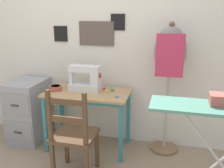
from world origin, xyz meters
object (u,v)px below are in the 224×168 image
object	(u,v)px
filing_cabinet	(29,111)
dress_form	(170,59)
thread_spool_far_edge	(112,90)
sewing_machine	(87,79)
thread_spool_near_machine	(104,89)
wooden_chair	(74,136)
thread_spool_mid_table	(106,92)
scissors	(119,97)
fabric_bowl	(56,88)

from	to	relation	value
filing_cabinet	dress_form	world-z (taller)	dress_form
thread_spool_far_edge	filing_cabinet	size ratio (longest dim) A/B	0.05
sewing_machine	dress_form	bearing A→B (deg)	6.81
thread_spool_near_machine	wooden_chair	bearing A→B (deg)	-100.94
sewing_machine	thread_spool_near_machine	world-z (taller)	sewing_machine
thread_spool_far_edge	filing_cabinet	distance (m)	1.12
sewing_machine	dress_form	world-z (taller)	dress_form
sewing_machine	thread_spool_mid_table	size ratio (longest dim) A/B	8.67
scissors	thread_spool_far_edge	world-z (taller)	thread_spool_far_edge
fabric_bowl	dress_form	xyz separation A→B (m)	(1.26, 0.20, 0.36)
scissors	wooden_chair	world-z (taller)	wooden_chair
fabric_bowl	filing_cabinet	size ratio (longest dim) A/B	0.18
filing_cabinet	scissors	bearing A→B (deg)	-5.37
sewing_machine	thread_spool_mid_table	world-z (taller)	sewing_machine
sewing_machine	filing_cabinet	xyz separation A→B (m)	(-0.77, -0.03, -0.46)
scissors	wooden_chair	xyz separation A→B (m)	(-0.34, -0.46, -0.27)
thread_spool_far_edge	dress_form	bearing A→B (deg)	7.65
scissors	thread_spool_mid_table	bearing A→B (deg)	149.64
thread_spool_mid_table	dress_form	world-z (taller)	dress_form
dress_form	wooden_chair	bearing A→B (deg)	-139.58
scissors	fabric_bowl	bearing A→B (deg)	175.99
thread_spool_near_machine	thread_spool_mid_table	size ratio (longest dim) A/B	0.93
fabric_bowl	wooden_chair	bearing A→B (deg)	-50.87
thread_spool_near_machine	filing_cabinet	bearing A→B (deg)	-175.59
thread_spool_mid_table	dress_form	distance (m)	0.78
filing_cabinet	dress_form	xyz separation A→B (m)	(1.68, 0.14, 0.71)
scissors	filing_cabinet	distance (m)	1.23
sewing_machine	scissors	world-z (taller)	sewing_machine
thread_spool_mid_table	thread_spool_far_edge	distance (m)	0.09
sewing_machine	wooden_chair	xyz separation A→B (m)	(0.07, -0.61, -0.40)
thread_spool_near_machine	thread_spool_mid_table	xyz separation A→B (m)	(0.05, -0.09, -0.00)
thread_spool_mid_table	filing_cabinet	world-z (taller)	filing_cabinet
dress_form	thread_spool_mid_table	bearing A→B (deg)	-166.91
fabric_bowl	thread_spool_mid_table	distance (m)	0.60
thread_spool_near_machine	dress_form	bearing A→B (deg)	5.33
fabric_bowl	scissors	bearing A→B (deg)	-4.01
dress_form	filing_cabinet	bearing A→B (deg)	-175.20
dress_form	thread_spool_near_machine	bearing A→B (deg)	-174.67
sewing_machine	fabric_bowl	xyz separation A→B (m)	(-0.35, -0.09, -0.11)
thread_spool_mid_table	wooden_chair	xyz separation A→B (m)	(-0.17, -0.56, -0.28)
sewing_machine	wooden_chair	bearing A→B (deg)	-83.26
thread_spool_near_machine	fabric_bowl	bearing A→B (deg)	-166.46
thread_spool_near_machine	thread_spool_mid_table	bearing A→B (deg)	-61.79
fabric_bowl	scissors	distance (m)	0.76
fabric_bowl	thread_spool_near_machine	xyz separation A→B (m)	(0.55, 0.13, -0.01)
fabric_bowl	dress_form	world-z (taller)	dress_form
wooden_chair	dress_form	world-z (taller)	dress_form
sewing_machine	thread_spool_far_edge	size ratio (longest dim) A/B	9.70
thread_spool_near_machine	filing_cabinet	xyz separation A→B (m)	(-0.97, -0.07, -0.34)
scissors	thread_spool_near_machine	xyz separation A→B (m)	(-0.21, 0.18, 0.02)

